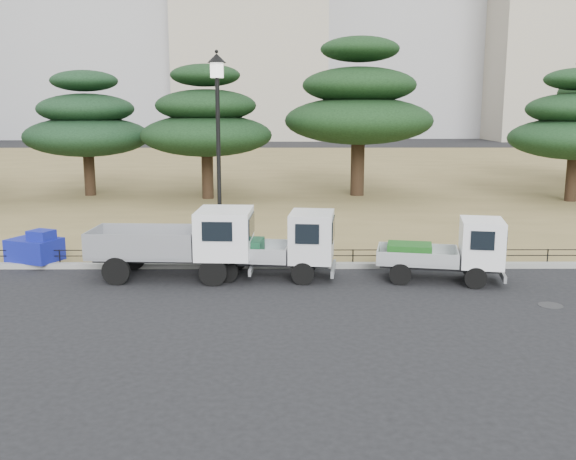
{
  "coord_description": "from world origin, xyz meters",
  "views": [
    {
      "loc": [
        -0.1,
        -16.41,
        4.85
      ],
      "look_at": [
        0.0,
        2.0,
        1.3
      ],
      "focal_mm": 40.0,
      "sensor_mm": 36.0,
      "label": 1
    }
  ],
  "objects_px": {
    "truck_kei_front": "(281,245)",
    "street_lamp": "(218,123)",
    "truck_kei_rear": "(450,250)",
    "tarp_pile": "(35,248)",
    "truck_large": "(182,240)"
  },
  "relations": [
    {
      "from": "tarp_pile",
      "to": "truck_kei_rear",
      "type": "bearing_deg",
      "value": -8.74
    },
    {
      "from": "truck_kei_front",
      "to": "street_lamp",
      "type": "xyz_separation_m",
      "value": [
        -1.86,
        1.38,
        3.4
      ]
    },
    {
      "from": "truck_large",
      "to": "street_lamp",
      "type": "relative_size",
      "value": 0.75
    },
    {
      "from": "truck_large",
      "to": "truck_kei_rear",
      "type": "height_order",
      "value": "truck_large"
    },
    {
      "from": "truck_kei_rear",
      "to": "street_lamp",
      "type": "bearing_deg",
      "value": 175.93
    },
    {
      "from": "street_lamp",
      "to": "tarp_pile",
      "type": "bearing_deg",
      "value": 179.07
    },
    {
      "from": "tarp_pile",
      "to": "street_lamp",
      "type": "bearing_deg",
      "value": -0.93
    },
    {
      "from": "street_lamp",
      "to": "truck_kei_front",
      "type": "bearing_deg",
      "value": -36.49
    },
    {
      "from": "truck_kei_rear",
      "to": "tarp_pile",
      "type": "bearing_deg",
      "value": -177.53
    },
    {
      "from": "truck_kei_front",
      "to": "tarp_pile",
      "type": "distance_m",
      "value": 7.76
    },
    {
      "from": "truck_large",
      "to": "street_lamp",
      "type": "height_order",
      "value": "street_lamp"
    },
    {
      "from": "street_lamp",
      "to": "tarp_pile",
      "type": "xyz_separation_m",
      "value": [
        -5.74,
        0.09,
        -3.82
      ]
    },
    {
      "from": "truck_kei_front",
      "to": "street_lamp",
      "type": "bearing_deg",
      "value": 150.45
    },
    {
      "from": "truck_kei_front",
      "to": "street_lamp",
      "type": "relative_size",
      "value": 0.61
    },
    {
      "from": "street_lamp",
      "to": "truck_kei_rear",
      "type": "bearing_deg",
      "value": -15.28
    }
  ]
}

